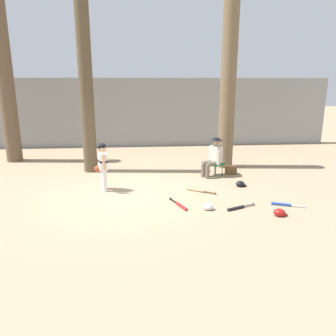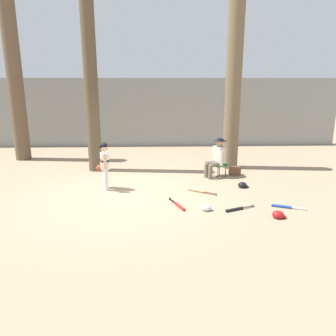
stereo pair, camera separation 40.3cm
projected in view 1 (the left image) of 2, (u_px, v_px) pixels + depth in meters
ground_plane at (125, 195)px, 8.49m from camera, size 60.00×60.00×0.00m
concrete_back_wall at (130, 113)px, 14.68m from camera, size 18.00×0.36×3.01m
tree_near_player at (86, 78)px, 10.07m from camera, size 0.64×0.64×6.57m
tree_behind_spectator at (228, 94)px, 10.75m from camera, size 0.71×0.71×5.64m
young_ballplayer at (103, 164)px, 8.71m from camera, size 0.43×0.57×1.31m
folding_stool at (216, 164)px, 10.19m from camera, size 0.54×0.54×0.41m
seated_spectator at (213, 156)px, 10.07m from camera, size 0.67×0.56×1.20m
handbag_beside_stool at (231, 170)px, 10.43m from camera, size 0.36×0.22×0.26m
tree_far_left at (6, 84)px, 11.51m from camera, size 0.93×0.93×6.52m
bat_wood_tan at (198, 190)px, 8.78m from camera, size 0.72×0.51×0.07m
bat_red_barrel at (180, 205)px, 7.73m from camera, size 0.36×0.78×0.07m
bat_blue_youth at (284, 204)px, 7.78m from camera, size 0.72×0.34×0.07m
bat_black_composite at (238, 208)px, 7.58m from camera, size 0.74×0.36×0.07m
batting_helmet_black at (240, 184)px, 9.20m from camera, size 0.29×0.22×0.17m
batting_helmet_red at (279, 213)px, 7.19m from camera, size 0.30×0.23×0.17m
batting_helmet_white at (208, 207)px, 7.54m from camera, size 0.28×0.21×0.16m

